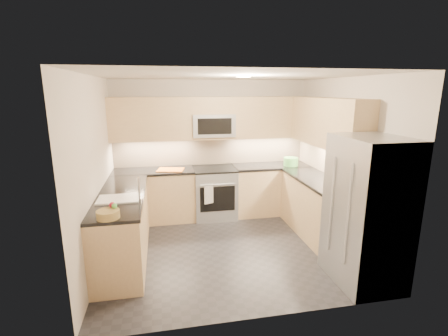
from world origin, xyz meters
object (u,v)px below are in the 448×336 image
Objects in this scene: utensil_bowl at (291,162)px; gas_range at (215,193)px; refrigerator at (367,212)px; cutting_board at (171,170)px; fruit_basket at (108,214)px; microwave at (213,125)px.

gas_range is at bearing 175.77° from utensil_bowl.
gas_range is 3.41× the size of utensil_bowl.
refrigerator is (1.45, -2.43, 0.45)m from gas_range.
utensil_bowl is at bearing -1.59° from cutting_board.
gas_range is at bearing 120.88° from refrigerator.
cutting_board is (-2.22, 0.06, -0.07)m from utensil_bowl.
fruit_basket reaches higher than gas_range.
gas_range is 1.25m from microwave.
refrigerator is 7.23× the size of fruit_basket.
microwave is at bearing 90.00° from gas_range.
microwave is 0.42× the size of refrigerator.
refrigerator is at bearing -89.53° from utensil_bowl.
gas_range is 2.86m from refrigerator.
microwave reaches higher than gas_range.
utensil_bowl is at bearing 90.47° from refrigerator.
microwave reaches higher than cutting_board.
microwave is 2.85× the size of utensil_bowl.
gas_range is 2.02× the size of cutting_board.
refrigerator is at bearing -60.38° from microwave.
utensil_bowl is 1.07× the size of fruit_basket.
cutting_board is (-2.24, 2.38, 0.05)m from refrigerator.
utensil_bowl is (1.43, -0.23, -0.68)m from microwave.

